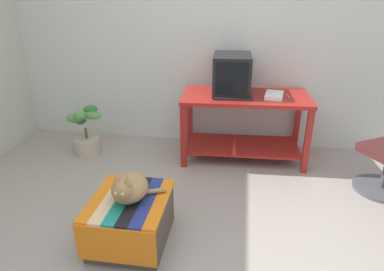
% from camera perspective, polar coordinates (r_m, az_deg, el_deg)
% --- Properties ---
extents(ground_plane, '(14.00, 14.00, 0.00)m').
position_cam_1_polar(ground_plane, '(2.69, -1.61, -18.22)').
color(ground_plane, '#9E9389').
extents(back_wall, '(8.00, 0.10, 2.60)m').
position_cam_1_polar(back_wall, '(4.08, 3.54, 16.44)').
color(back_wall, silver).
rests_on(back_wall, ground_plane).
extents(desk, '(1.38, 0.74, 0.73)m').
position_cam_1_polar(desk, '(3.80, 8.68, 3.31)').
color(desk, maroon).
rests_on(desk, ground_plane).
extents(tv_monitor, '(0.41, 0.53, 0.41)m').
position_cam_1_polar(tv_monitor, '(3.73, 6.63, 10.02)').
color(tv_monitor, black).
rests_on(tv_monitor, desk).
extents(keyboard, '(0.41, 0.18, 0.02)m').
position_cam_1_polar(keyboard, '(3.57, 6.85, 6.25)').
color(keyboard, black).
rests_on(keyboard, desk).
extents(book, '(0.22, 0.30, 0.04)m').
position_cam_1_polar(book, '(3.70, 13.49, 6.51)').
color(book, white).
rests_on(book, desk).
extents(ottoman_with_blanket, '(0.56, 0.65, 0.37)m').
position_cam_1_polar(ottoman_with_blanket, '(2.68, -10.11, -13.59)').
color(ottoman_with_blanket, '#4C4238').
rests_on(ottoman_with_blanket, ground_plane).
extents(cat, '(0.37, 0.36, 0.27)m').
position_cam_1_polar(cat, '(2.51, -10.40, -8.56)').
color(cat, '#9E7A4C').
rests_on(cat, ottoman_with_blanket).
extents(potted_plant, '(0.37, 0.35, 0.56)m').
position_cam_1_polar(potted_plant, '(4.12, -17.17, 0.26)').
color(potted_plant, '#B7A893').
rests_on(potted_plant, ground_plane).
extents(pen, '(0.02, 0.14, 0.01)m').
position_cam_1_polar(pen, '(3.78, 15.67, 6.35)').
color(pen, '#B7B7BC').
rests_on(pen, desk).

